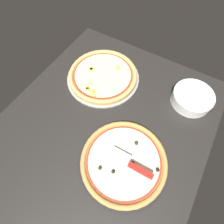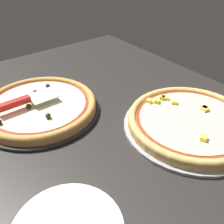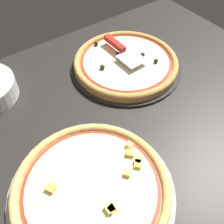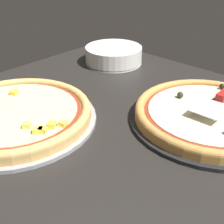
{
  "view_description": "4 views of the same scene",
  "coord_description": "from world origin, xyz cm",
  "views": [
    {
      "loc": [
        -28.18,
        -22.56,
        81.51
      ],
      "look_at": [
        8.97,
        -0.61,
        3.0
      ],
      "focal_mm": 28.0,
      "sensor_mm": 36.0,
      "label": 1
    },
    {
      "loc": [
        65.23,
        -43.32,
        51.85
      ],
      "look_at": [
        8.97,
        -0.61,
        3.0
      ],
      "focal_mm": 42.0,
      "sensor_mm": 36.0,
      "label": 2
    },
    {
      "loc": [
        39.82,
        42.36,
        64.4
      ],
      "look_at": [
        8.97,
        -0.61,
        3.0
      ],
      "focal_mm": 42.0,
      "sensor_mm": 36.0,
      "label": 3
    },
    {
      "loc": [
        -38.63,
        51.1,
        42.95
      ],
      "look_at": [
        8.97,
        -0.61,
        3.0
      ],
      "focal_mm": 50.0,
      "sensor_mm": 36.0,
      "label": 4
    }
  ],
  "objects": [
    {
      "name": "ground_plane",
      "position": [
        0.0,
        0.0,
        -1.8
      ],
      "size": [
        123.09,
        101.63,
        3.6
      ],
      "primitive_type": "cube",
      "color": "black"
    },
    {
      "name": "pizza_pan_front",
      "position": [
        -9.74,
        -17.79,
        0.5
      ],
      "size": [
        41.42,
        41.42,
        1.0
      ],
      "primitive_type": "cylinder",
      "color": "black",
      "rests_on": "ground_plane"
    },
    {
      "name": "pizza_front",
      "position": [
        -9.74,
        -17.8,
        2.59
      ],
      "size": [
        38.94,
        38.94,
        4.17
      ],
      "color": "#C68E47",
      "rests_on": "pizza_pan_front"
    },
    {
      "name": "pizza_pan_back",
      "position": [
        27.68,
        16.56,
        0.5
      ],
      "size": [
        42.46,
        42.46,
        1.0
      ],
      "primitive_type": "cylinder",
      "color": "#939399",
      "rests_on": "ground_plane"
    },
    {
      "name": "pizza_back",
      "position": [
        27.64,
        16.57,
        2.66
      ],
      "size": [
        39.91,
        39.91,
        3.66
      ],
      "color": "#DBAD60",
      "rests_on": "pizza_pan_back"
    },
    {
      "name": "serving_spatula",
      "position": [
        -10.46,
        -23.14,
        5.94
      ],
      "size": [
        8.14,
        20.43,
        2.0
      ],
      "color": "silver",
      "rests_on": "pizza_front"
    },
    {
      "name": "plate_stack",
      "position": [
        38.2,
        -33.28,
        3.15
      ],
      "size": [
        21.49,
        21.49,
        6.3
      ],
      "color": "white",
      "rests_on": "ground_plane"
    }
  ]
}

